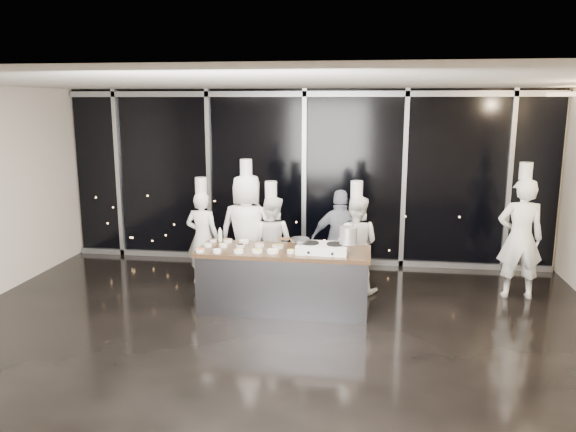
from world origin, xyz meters
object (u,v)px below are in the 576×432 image
chef_center (271,241)px  demo_counter (284,279)px  chef_right (355,243)px  frying_pan (299,240)px  chef_side (520,237)px  stove (323,248)px  stock_pot (348,235)px  guest (341,240)px  chef_far_left (203,236)px  chef_left (247,231)px

chef_center → demo_counter: bearing=125.0°
demo_counter → chef_right: chef_right is taller
frying_pan → chef_right: bearing=55.9°
demo_counter → chef_side: bearing=16.6°
stove → chef_side: size_ratio=0.35×
chef_right → stock_pot: bearing=96.8°
guest → chef_side: (2.71, 0.02, 0.14)m
frying_pan → guest: size_ratio=0.29×
demo_counter → chef_side: chef_side is taller
guest → frying_pan: bearing=62.5°
stock_pot → demo_counter: bearing=174.5°
stove → chef_side: (2.91, 1.11, -0.02)m
chef_center → chef_side: size_ratio=0.83×
demo_counter → chef_right: bearing=44.0°
chef_far_left → stock_pot: bearing=161.9°
chef_far_left → frying_pan: bearing=154.9°
chef_far_left → chef_right: bearing=-174.9°
chef_left → frying_pan: bearing=138.8°
stock_pot → chef_side: bearing=23.7°
demo_counter → stock_pot: 1.16m
chef_far_left → chef_left: 0.79m
frying_pan → stock_pot: (0.69, -0.04, 0.10)m
demo_counter → chef_far_left: 1.85m
demo_counter → stove: 0.76m
chef_far_left → chef_side: 4.98m
demo_counter → chef_right: 1.42m
stove → chef_left: (-1.30, 1.00, -0.03)m
demo_counter → chef_right: size_ratio=1.39×
stock_pot → guest: size_ratio=0.15×
demo_counter → stove: (0.56, -0.08, 0.51)m
stove → guest: (0.20, 1.09, -0.15)m
guest → chef_right: size_ratio=0.91×
chef_center → guest: 1.11m
demo_counter → chef_center: (-0.35, 0.95, 0.31)m
chef_left → demo_counter: bearing=132.5°
stock_pot → chef_right: (0.08, 1.05, -0.38)m
frying_pan → stock_pot: bearing=-0.2°
guest → chef_side: 2.71m
stock_pot → chef_center: (-1.26, 1.04, -0.39)m
chef_center → guest: (1.11, 0.06, 0.04)m
chef_right → frying_pan: bearing=63.8°
guest → stock_pot: bearing=97.2°
chef_side → chef_left: bearing=1.6°
stove → chef_right: bearing=70.7°
stock_pot → chef_left: 1.95m
guest → demo_counter: bearing=52.3°
chef_center → guest: bearing=-162.1°
frying_pan → chef_center: 1.19m
chef_right → chef_far_left: bearing=9.8°
frying_pan → stove: bearing=-2.9°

